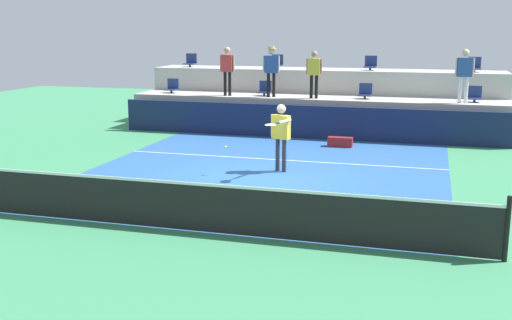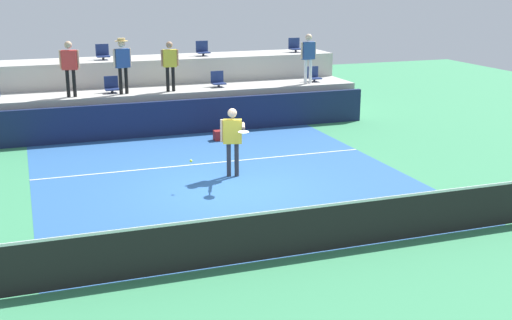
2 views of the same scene
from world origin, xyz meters
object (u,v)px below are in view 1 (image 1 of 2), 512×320
Objects in this scene: stadium_chair_lower_far_right at (475,95)px; stadium_chair_upper_left at (277,63)px; spectator_in_white at (314,70)px; stadium_chair_lower_far_left at (172,87)px; stadium_chair_upper_far_right at (474,66)px; stadium_chair_lower_left at (265,89)px; spectator_leaning_on_rail at (465,71)px; tennis_ball at (225,147)px; stadium_chair_upper_right at (371,64)px; stadium_chair_lower_right at (365,92)px; tennis_player at (281,131)px; spectator_in_grey at (227,66)px; equipment_bag at (340,142)px; stadium_chair_upper_far_left at (191,61)px; spectator_with_hat at (271,66)px.

stadium_chair_lower_far_right is 1.00× the size of stadium_chair_upper_left.
stadium_chair_upper_left is at bearing 130.24° from spectator_in_white.
stadium_chair_lower_far_left is 4.07m from stadium_chair_upper_left.
stadium_chair_lower_left is at bearing -165.76° from stadium_chair_upper_far_right.
tennis_ball is (-5.82, -6.51, -1.58)m from spectator_leaning_on_rail.
stadium_chair_lower_left is 4.04m from stadium_chair_upper_right.
stadium_chair_lower_left is 6.99m from tennis_ball.
tennis_player is at bearing -103.11° from stadium_chair_lower_right.
spectator_in_grey is 3.11m from spectator_in_white.
tennis_player is 1.47m from tennis_ball.
stadium_chair_lower_far_right is 8.38m from spectator_in_grey.
tennis_ball is at bearing -116.31° from equipment_bag.
spectator_leaning_on_rail is (10.21, -2.18, -0.03)m from stadium_chair_upper_far_left.
stadium_chair_upper_right is 0.68× the size of equipment_bag.
stadium_chair_lower_far_left is 10.85m from stadium_chair_upper_far_right.
tennis_ball is 0.09× the size of equipment_bag.
stadium_chair_lower_far_left is at bearing 175.94° from spectator_in_white.
stadium_chair_upper_right is (3.52, 0.00, 0.00)m from stadium_chair_upper_left.
tennis_ball is at bearing -111.29° from stadium_chair_lower_right.
stadium_chair_upper_right is (7.04, 0.00, 0.00)m from stadium_chair_upper_far_left.
stadium_chair_upper_far_left is 1.00× the size of stadium_chair_upper_right.
tennis_player is 1.01× the size of spectator_in_grey.
stadium_chair_lower_left is (3.57, 0.00, 0.00)m from stadium_chair_lower_far_left.
spectator_in_grey is at bearing 180.00° from spectator_with_hat.
stadium_chair_upper_far_right is at bearing 14.24° from stadium_chair_lower_left.
stadium_chair_lower_far_left is 0.30× the size of spectator_with_hat.
stadium_chair_upper_right is 0.33× the size of spectator_in_white.
spectator_in_grey is at bearing -9.49° from stadium_chair_lower_far_left.
stadium_chair_lower_far_left is 0.30× the size of spectator_leaning_on_rail.
stadium_chair_upper_left is 7.11m from stadium_chair_upper_far_right.
stadium_chair_lower_far_right is at bearing -26.87° from stadium_chair_upper_right.
stadium_chair_upper_far_left is at bearing 157.87° from spectator_in_white.
spectator_with_hat reaches higher than stadium_chair_lower_far_left.
stadium_chair_upper_right is at bearing 52.53° from spectator_in_white.
spectator_in_grey is at bearing -163.20° from stadium_chair_lower_left.
stadium_chair_lower_far_left is 2.47m from spectator_in_grey.
stadium_chair_upper_far_left reaches higher than stadium_chair_lower_left.
tennis_ball is at bearing -98.58° from spectator_in_white.
stadium_chair_upper_right is at bearing 84.08° from equipment_bag.
stadium_chair_upper_far_left is at bearing 165.72° from stadium_chair_lower_right.
stadium_chair_lower_far_right is 0.30× the size of tennis_player.
stadium_chair_lower_right is 4.07m from stadium_chair_upper_left.
spectator_in_grey reaches higher than stadium_chair_lower_right.
stadium_chair_lower_far_right is 0.33× the size of spectator_in_white.
stadium_chair_upper_left is at bearing 60.01° from spectator_in_grey.
spectator_with_hat is 6.35m from spectator_leaning_on_rail.
spectator_leaning_on_rail is 8.87m from tennis_ball.
spectator_in_grey is 1.00× the size of spectator_leaning_on_rail.
stadium_chair_upper_left is 5.65m from equipment_bag.
stadium_chair_lower_far_left is 0.33× the size of spectator_in_white.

